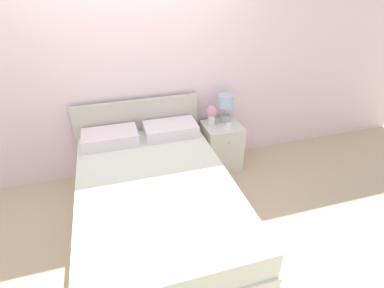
{
  "coord_description": "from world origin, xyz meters",
  "views": [
    {
      "loc": [
        -0.3,
        -3.29,
        2.28
      ],
      "look_at": [
        0.5,
        -0.6,
        0.61
      ],
      "focal_mm": 28.0,
      "sensor_mm": 36.0,
      "label": 1
    }
  ],
  "objects_px": {
    "bed": "(155,199)",
    "nightstand": "(221,146)",
    "teacup": "(229,126)",
    "table_lamp": "(226,104)",
    "flower_vase": "(212,114)"
  },
  "relations": [
    {
      "from": "table_lamp",
      "to": "teacup",
      "type": "height_order",
      "value": "table_lamp"
    },
    {
      "from": "table_lamp",
      "to": "nightstand",
      "type": "bearing_deg",
      "value": -124.33
    },
    {
      "from": "bed",
      "to": "nightstand",
      "type": "distance_m",
      "value": 1.28
    },
    {
      "from": "bed",
      "to": "nightstand",
      "type": "relative_size",
      "value": 3.65
    },
    {
      "from": "bed",
      "to": "table_lamp",
      "type": "height_order",
      "value": "bed"
    },
    {
      "from": "nightstand",
      "to": "table_lamp",
      "type": "distance_m",
      "value": 0.54
    },
    {
      "from": "teacup",
      "to": "nightstand",
      "type": "bearing_deg",
      "value": 115.39
    },
    {
      "from": "bed",
      "to": "table_lamp",
      "type": "bearing_deg",
      "value": 39.48
    },
    {
      "from": "bed",
      "to": "flower_vase",
      "type": "distance_m",
      "value": 1.3
    },
    {
      "from": "table_lamp",
      "to": "teacup",
      "type": "bearing_deg",
      "value": -96.51
    },
    {
      "from": "bed",
      "to": "teacup",
      "type": "xyz_separation_m",
      "value": [
        1.05,
        0.7,
        0.31
      ]
    },
    {
      "from": "nightstand",
      "to": "table_lamp",
      "type": "height_order",
      "value": "table_lamp"
    },
    {
      "from": "teacup",
      "to": "flower_vase",
      "type": "bearing_deg",
      "value": 135.99
    },
    {
      "from": "flower_vase",
      "to": "teacup",
      "type": "xyz_separation_m",
      "value": [
        0.17,
        -0.16,
        -0.12
      ]
    },
    {
      "from": "nightstand",
      "to": "teacup",
      "type": "distance_m",
      "value": 0.34
    }
  ]
}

